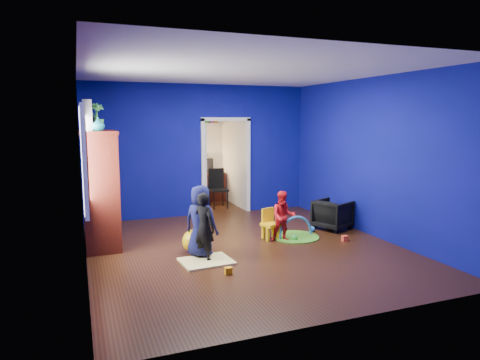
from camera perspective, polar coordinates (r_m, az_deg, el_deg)
name	(u,v)px	position (r m, az deg, el deg)	size (l,w,h in m)	color
floor	(246,249)	(7.22, 0.76, -9.15)	(5.00, 5.50, 0.01)	black
ceiling	(246,71)	(6.94, 0.81, 14.37)	(5.00, 5.50, 0.01)	white
wall_back	(200,151)	(9.53, -5.34, 3.93)	(5.00, 0.02, 2.90)	navy
wall_front	(345,188)	(4.51, 13.78, -1.02)	(5.00, 0.02, 2.90)	navy
wall_left	(82,169)	(6.45, -20.35, 1.41)	(0.02, 5.50, 2.90)	navy
wall_right	(373,157)	(8.19, 17.29, 2.89)	(0.02, 5.50, 2.90)	navy
alcove	(214,156)	(10.55, -3.46, 3.27)	(1.00, 1.75, 2.50)	silver
armchair	(333,214)	(8.61, 12.24, -4.50)	(0.62, 0.64, 0.58)	black
child_black	(204,227)	(6.55, -4.79, -6.22)	(0.38, 0.25, 1.05)	black
child_navy	(201,221)	(6.71, -5.27, -5.51)	(0.56, 0.36, 1.14)	#10123B
toddler_red	(283,216)	(7.57, 5.79, -4.86)	(0.44, 0.34, 0.90)	red
vase	(98,124)	(7.14, -18.41, 7.08)	(0.20, 0.20, 0.21)	#0C6167
potted_plant	(96,116)	(7.66, -18.63, 8.03)	(0.26, 0.26, 0.46)	#318737
tv_armoire	(100,189)	(7.54, -18.14, -1.18)	(0.58, 1.14, 1.96)	#3B1209
crt_tv	(103,187)	(7.53, -17.85, -0.86)	(0.46, 0.70, 0.54)	silver
yellow_blanket	(206,261)	(6.60, -4.49, -10.74)	(0.75, 0.60, 0.03)	#F2E07A
hopper_ball	(194,241)	(7.03, -6.18, -8.10)	(0.37, 0.37, 0.37)	yellow
kid_chair	(271,226)	(7.73, 4.10, -6.08)	(0.28, 0.28, 0.50)	yellow
play_mat	(295,237)	(7.95, 7.40, -7.52)	(0.86, 0.86, 0.02)	green
toy_arch	(295,236)	(7.94, 7.40, -7.46)	(0.77, 0.77, 0.05)	#3F8CD8
window_left	(82,160)	(6.79, -20.30, 2.58)	(0.03, 0.95, 1.55)	white
curtain	(90,175)	(7.37, -19.35, 0.68)	(0.14, 0.42, 2.40)	slate
doorway	(226,167)	(9.75, -1.91, 1.69)	(1.16, 0.10, 2.10)	white
study_desk	(207,187)	(11.26, -4.39, -0.91)	(0.88, 0.44, 0.75)	#3D140A
desk_monitor	(206,165)	(11.30, -4.60, 2.06)	(0.40, 0.05, 0.32)	black
desk_lamp	(196,166)	(11.17, -5.89, 1.86)	(0.14, 0.14, 0.14)	#FFD88C
folding_chair	(218,189)	(10.35, -2.89, -1.24)	(0.40, 0.40, 0.92)	black
book_shelf	(205,124)	(11.23, -4.65, 7.49)	(0.88, 0.24, 0.04)	white
toy_0	(345,238)	(7.86, 13.81, -7.57)	(0.10, 0.08, 0.10)	#F94A29
toy_1	(312,229)	(8.36, 9.62, -6.46)	(0.11, 0.11, 0.11)	blue
toy_2	(228,271)	(6.10, -1.56, -12.01)	(0.10, 0.08, 0.10)	orange
toy_3	(294,237)	(7.75, 7.27, -7.59)	(0.11, 0.11, 0.11)	green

